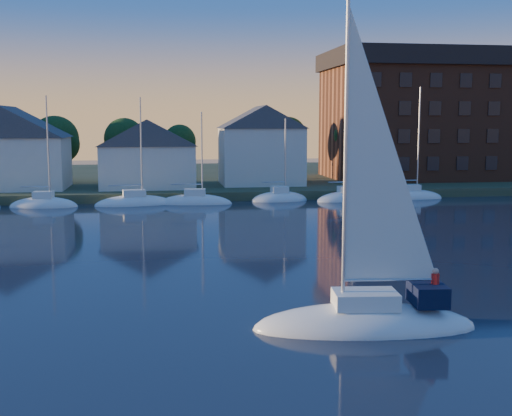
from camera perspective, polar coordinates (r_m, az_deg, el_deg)
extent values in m
plane|color=black|center=(22.98, 4.27, -15.01)|extent=(260.00, 260.00, 0.00)
cube|color=#344226|center=(96.17, -5.81, 2.39)|extent=(160.00, 50.00, 2.00)
cube|color=brown|center=(73.34, -4.88, 0.74)|extent=(120.00, 3.00, 1.00)
cube|color=white|center=(80.64, -21.04, 3.74)|extent=(13.00, 9.00, 6.00)
cube|color=white|center=(77.84, -9.58, 3.65)|extent=(11.00, 8.00, 5.00)
cube|color=white|center=(80.79, 0.44, 4.62)|extent=(10.00, 8.00, 7.00)
cube|color=brown|center=(94.04, 15.80, 7.20)|extent=(30.00, 16.00, 15.00)
cube|color=black|center=(94.41, 16.00, 12.49)|extent=(31.00, 17.00, 2.40)
cylinder|color=#3D2B1C|center=(84.89, -17.65, 3.22)|extent=(0.50, 0.50, 3.50)
sphere|color=black|center=(84.69, -17.77, 6.22)|extent=(5.40, 5.40, 5.40)
cylinder|color=#3D2B1C|center=(84.02, -12.24, 3.37)|extent=(0.50, 0.50, 3.50)
sphere|color=black|center=(83.82, -12.33, 6.40)|extent=(5.40, 5.40, 5.40)
cylinder|color=#3D2B1C|center=(83.91, -6.77, 3.48)|extent=(0.50, 0.50, 3.50)
sphere|color=black|center=(83.71, -6.82, 6.52)|extent=(5.40, 5.40, 5.40)
cylinder|color=#3D2B1C|center=(84.56, -1.34, 3.57)|extent=(0.50, 0.50, 3.50)
sphere|color=black|center=(84.36, -1.35, 6.58)|extent=(5.40, 5.40, 5.40)
cylinder|color=#3D2B1C|center=(85.96, 3.97, 3.62)|extent=(0.50, 0.50, 3.50)
sphere|color=black|center=(85.75, 4.00, 6.58)|extent=(5.40, 5.40, 5.40)
cylinder|color=#3D2B1C|center=(88.06, 9.06, 3.64)|extent=(0.50, 0.50, 3.50)
sphere|color=black|center=(87.86, 9.13, 6.53)|extent=(5.40, 5.40, 5.40)
cylinder|color=#3D2B1C|center=(90.81, 13.89, 3.63)|extent=(0.50, 0.50, 3.50)
sphere|color=black|center=(90.62, 13.98, 6.44)|extent=(5.40, 5.40, 5.40)
cylinder|color=#3D2B1C|center=(94.17, 18.40, 3.60)|extent=(0.50, 0.50, 3.50)
sphere|color=black|center=(93.99, 18.51, 6.30)|extent=(5.40, 5.40, 5.40)
ellipsoid|color=white|center=(71.09, -17.68, 0.18)|extent=(7.50, 2.40, 2.20)
cube|color=white|center=(70.94, -17.73, 1.22)|extent=(2.10, 1.32, 0.70)
cylinder|color=#A5A8AD|center=(70.48, -17.28, 5.00)|extent=(0.16, 0.16, 10.00)
cylinder|color=#A5A8AD|center=(70.99, -18.41, 1.89)|extent=(3.15, 0.12, 0.12)
ellipsoid|color=white|center=(70.28, -11.23, 0.32)|extent=(7.50, 2.40, 2.20)
cube|color=white|center=(70.12, -11.26, 1.37)|extent=(2.10, 1.32, 0.70)
cylinder|color=#A5A8AD|center=(69.75, -10.74, 5.18)|extent=(0.16, 0.16, 10.00)
cylinder|color=#A5A8AD|center=(70.08, -11.95, 2.05)|extent=(3.15, 0.12, 0.12)
ellipsoid|color=white|center=(70.37, -4.71, 0.45)|extent=(7.50, 2.40, 2.20)
cube|color=white|center=(70.22, -4.72, 1.50)|extent=(2.10, 1.32, 0.70)
cylinder|color=#A5A8AD|center=(69.93, -4.15, 5.30)|extent=(0.16, 0.16, 10.00)
cylinder|color=#A5A8AD|center=(70.08, -5.40, 2.18)|extent=(3.15, 0.12, 0.12)
ellipsoid|color=white|center=(71.37, 1.71, 0.58)|extent=(7.50, 2.40, 2.20)
cube|color=white|center=(71.22, 1.71, 1.61)|extent=(2.10, 1.32, 0.70)
cylinder|color=#A5A8AD|center=(71.02, 2.33, 5.36)|extent=(0.16, 0.16, 10.00)
cylinder|color=#A5A8AD|center=(70.99, 1.06, 2.28)|extent=(3.15, 0.12, 0.12)
ellipsoid|color=white|center=(73.23, 7.88, 0.69)|extent=(7.50, 2.40, 2.20)
cube|color=white|center=(73.09, 7.90, 1.70)|extent=(2.10, 1.32, 0.70)
cylinder|color=#A5A8AD|center=(72.97, 8.53, 5.34)|extent=(0.16, 0.16, 10.00)
cylinder|color=#A5A8AD|center=(72.77, 7.29, 2.36)|extent=(3.15, 0.12, 0.12)
ellipsoid|color=white|center=(75.90, 13.68, 0.79)|extent=(7.50, 2.40, 2.20)
cube|color=white|center=(75.76, 13.71, 1.76)|extent=(2.10, 1.32, 0.70)
cylinder|color=#A5A8AD|center=(75.72, 14.35, 5.27)|extent=(0.16, 0.16, 10.00)
cylinder|color=#A5A8AD|center=(75.37, 13.15, 2.40)|extent=(3.15, 0.12, 0.12)
ellipsoid|color=white|center=(28.51, 9.63, -10.52)|extent=(9.96, 4.13, 2.20)
cube|color=white|center=(28.13, 9.69, -8.01)|extent=(2.88, 2.00, 0.70)
cylinder|color=#A5A8AD|center=(26.94, 7.96, 4.53)|extent=(0.16, 0.16, 12.91)
cylinder|color=#A5A8AD|center=(28.16, 11.86, -6.26)|extent=(4.06, 0.55, 0.12)
cube|color=black|center=(28.77, 15.02, -7.40)|extent=(1.59, 2.01, 0.90)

